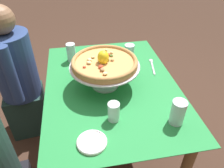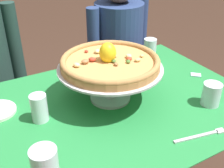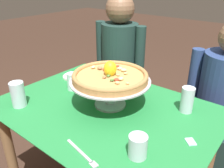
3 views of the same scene
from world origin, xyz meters
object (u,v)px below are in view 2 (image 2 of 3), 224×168
object	(u,v)px
water_glass_side_left	(39,110)
sugar_packet	(196,75)
dinner_fork	(203,135)
pizza_stand	(110,75)
water_glass_front_right	(211,95)
water_glass_back_right	(150,53)
pizza	(110,62)
diner_right	(118,61)

from	to	relation	value
water_glass_side_left	sugar_packet	bearing A→B (deg)	-2.19
water_glass_side_left	dinner_fork	size ratio (longest dim) A/B	0.53
pizza_stand	water_glass_front_right	bearing A→B (deg)	-35.66
pizza_stand	water_glass_back_right	world-z (taller)	pizza_stand
pizza	water_glass_side_left	bearing A→B (deg)	179.82
pizza	water_glass_back_right	bearing A→B (deg)	29.43
dinner_fork	sugar_packet	distance (m)	0.46
dinner_fork	pizza	bearing A→B (deg)	113.76
pizza	dinner_fork	distance (m)	0.45
water_glass_side_left	dinner_fork	xyz separation A→B (m)	(0.47, -0.38, -0.04)
water_glass_front_right	sugar_packet	bearing A→B (deg)	58.15
pizza	dinner_fork	bearing A→B (deg)	-66.24
pizza_stand	water_glass_back_right	distance (m)	0.41
pizza_stand	water_glass_back_right	xyz separation A→B (m)	(0.35, 0.20, -0.06)
pizza_stand	water_glass_front_right	size ratio (longest dim) A/B	4.47
pizza	water_glass_back_right	xyz separation A→B (m)	(0.35, 0.20, -0.12)
water_glass_side_left	sugar_packet	xyz separation A→B (m)	(0.78, -0.03, -0.04)
diner_right	dinner_fork	bearing A→B (deg)	-104.60
sugar_packet	water_glass_front_right	bearing A→B (deg)	-121.85
pizza_stand	water_glass_front_right	world-z (taller)	pizza_stand
water_glass_side_left	dinner_fork	distance (m)	0.60
pizza	water_glass_front_right	xyz separation A→B (m)	(0.34, -0.24, -0.13)
water_glass_side_left	diner_right	size ratio (longest dim) A/B	0.09
pizza	diner_right	bearing A→B (deg)	56.25
pizza	diner_right	size ratio (longest dim) A/B	0.34
pizza_stand	diner_right	world-z (taller)	diner_right
pizza	water_glass_front_right	distance (m)	0.44
water_glass_front_right	diner_right	size ratio (longest dim) A/B	0.08
pizza	sugar_packet	world-z (taller)	pizza
water_glass_front_right	water_glass_back_right	world-z (taller)	water_glass_back_right
pizza_stand	water_glass_front_right	distance (m)	0.42
pizza_stand	dinner_fork	xyz separation A→B (m)	(0.17, -0.38, -0.11)
sugar_packet	water_glass_back_right	bearing A→B (deg)	117.81
water_glass_front_right	diner_right	world-z (taller)	diner_right
diner_right	pizza	bearing A→B (deg)	-123.75
water_glass_side_left	diner_right	bearing A→B (deg)	41.24
water_glass_back_right	sugar_packet	bearing A→B (deg)	-62.19
dinner_fork	diner_right	size ratio (longest dim) A/B	0.18
water_glass_back_right	diner_right	bearing A→B (deg)	79.92
pizza_stand	sugar_packet	bearing A→B (deg)	-3.40
sugar_packet	diner_right	size ratio (longest dim) A/B	0.04
pizza	dinner_fork	world-z (taller)	pizza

